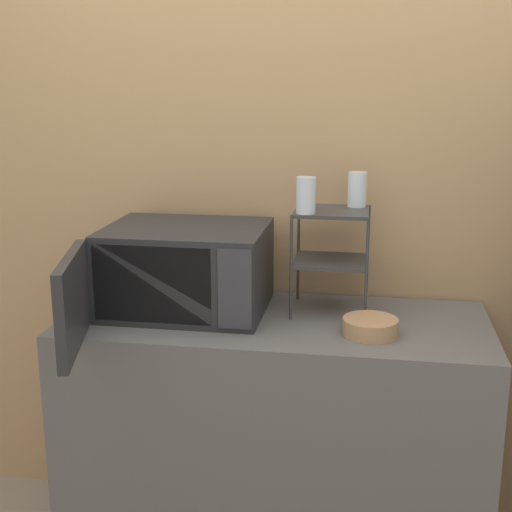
{
  "coord_description": "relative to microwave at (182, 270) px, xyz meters",
  "views": [
    {
      "loc": [
        0.31,
        -1.94,
        1.69
      ],
      "look_at": [
        -0.07,
        0.33,
        1.11
      ],
      "focal_mm": 50.0,
      "sensor_mm": 36.0,
      "label": 1
    }
  ],
  "objects": [
    {
      "name": "glass_front_left",
      "position": [
        0.42,
        0.01,
        0.27
      ],
      "size": [
        0.06,
        0.06,
        0.12
      ],
      "color": "silver",
      "rests_on": "dish_rack"
    },
    {
      "name": "bowl",
      "position": [
        0.64,
        -0.13,
        -0.12
      ],
      "size": [
        0.17,
        0.17,
        0.05
      ],
      "color": "#AD7F56",
      "rests_on": "counter"
    },
    {
      "name": "glass_back_right",
      "position": [
        0.58,
        0.16,
        0.27
      ],
      "size": [
        0.06,
        0.06,
        0.12
      ],
      "color": "silver",
      "rests_on": "dish_rack"
    },
    {
      "name": "microwave",
      "position": [
        0.0,
        0.0,
        0.0
      ],
      "size": [
        0.57,
        0.84,
        0.29
      ],
      "color": "#262628",
      "rests_on": "counter"
    },
    {
      "name": "dish_rack",
      "position": [
        0.5,
        0.08,
        0.11
      ],
      "size": [
        0.25,
        0.23,
        0.35
      ],
      "color": "#333333",
      "rests_on": "counter"
    },
    {
      "name": "counter",
      "position": [
        0.33,
        -0.03,
        -0.6
      ],
      "size": [
        1.41,
        0.6,
        0.9
      ],
      "color": "#595654",
      "rests_on": "ground_plane"
    },
    {
      "name": "wall_back",
      "position": [
        0.33,
        0.31,
        0.25
      ],
      "size": [
        8.0,
        0.06,
        2.6
      ],
      "color": "tan",
      "rests_on": "ground_plane"
    }
  ]
}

